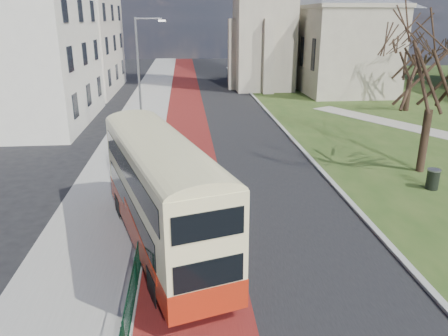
{
  "coord_description": "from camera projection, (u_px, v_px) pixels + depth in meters",
  "views": [
    {
      "loc": [
        -1.29,
        -13.92,
        8.03
      ],
      "look_at": [
        0.29,
        3.54,
        2.0
      ],
      "focal_mm": 35.0,
      "sensor_mm": 36.0,
      "label": 1
    }
  ],
  "objects": [
    {
      "name": "winter_tree_far",
      "position": [
        413.0,
        54.0,
        38.19
      ],
      "size": [
        6.19,
        6.19,
        7.29
      ],
      "rotation": [
        0.0,
        0.0,
        0.3
      ],
      "color": "black",
      "rests_on": "grass_green"
    },
    {
      "name": "street_block_near",
      "position": [
        16.0,
        39.0,
        33.24
      ],
      "size": [
        10.3,
        14.3,
        13.0
      ],
      "color": "silver",
      "rests_on": "ground"
    },
    {
      "name": "winter_tree_near",
      "position": [
        437.0,
        57.0,
        22.1
      ],
      "size": [
        6.56,
        6.56,
        8.83
      ],
      "rotation": [
        0.0,
        0.0,
        0.1
      ],
      "color": "#302218",
      "rests_on": "grass_green"
    },
    {
      "name": "kerb_east",
      "position": [
        272.0,
        117.0,
        37.05
      ],
      "size": [
        0.25,
        80.0,
        0.13
      ],
      "primitive_type": "cube",
      "color": "#999993",
      "rests_on": "ground"
    },
    {
      "name": "bus",
      "position": [
        161.0,
        189.0,
        15.35
      ],
      "size": [
        5.0,
        10.01,
        4.09
      ],
      "rotation": [
        0.0,
        0.0,
        0.29
      ],
      "color": "#9E220E",
      "rests_on": "ground"
    },
    {
      "name": "street_block_far",
      "position": [
        68.0,
        40.0,
        48.55
      ],
      "size": [
        10.3,
        16.3,
        11.5
      ],
      "color": "beige",
      "rests_on": "ground"
    },
    {
      "name": "road_carriageway",
      "position": [
        221.0,
        124.0,
        34.79
      ],
      "size": [
        9.0,
        120.0,
        0.01
      ],
      "primitive_type": "cube",
      "color": "black",
      "rests_on": "ground"
    },
    {
      "name": "kerb_west",
      "position": [
        164.0,
        125.0,
        34.39
      ],
      "size": [
        0.25,
        120.0,
        0.13
      ],
      "primitive_type": "cube",
      "color": "#999993",
      "rests_on": "ground"
    },
    {
      "name": "bus_lane",
      "position": [
        187.0,
        125.0,
        34.56
      ],
      "size": [
        3.4,
        120.0,
        0.01
      ],
      "primitive_type": "cube",
      "color": "#591414",
      "rests_on": "ground"
    },
    {
      "name": "litter_bin",
      "position": [
        433.0,
        179.0,
        21.4
      ],
      "size": [
        0.72,
        0.72,
        1.02
      ],
      "rotation": [
        0.0,
        0.0,
        -0.14
      ],
      "color": "black",
      "rests_on": "grass_green"
    },
    {
      "name": "pavement_west",
      "position": [
        138.0,
        125.0,
        34.22
      ],
      "size": [
        4.0,
        120.0,
        0.12
      ],
      "primitive_type": "cube",
      "color": "gray",
      "rests_on": "ground"
    },
    {
      "name": "ground",
      "position": [
        225.0,
        252.0,
        15.83
      ],
      "size": [
        160.0,
        160.0,
        0.0
      ],
      "primitive_type": "plane",
      "color": "black",
      "rests_on": "ground"
    },
    {
      "name": "streetlamp",
      "position": [
        141.0,
        69.0,
        30.92
      ],
      "size": [
        2.13,
        0.18,
        8.0
      ],
      "color": "gray",
      "rests_on": "pavement_west"
    },
    {
      "name": "pedestrian_railing",
      "position": [
        150.0,
        198.0,
        19.16
      ],
      "size": [
        0.07,
        24.0,
        1.12
      ],
      "color": "#0B311D",
      "rests_on": "ground"
    }
  ]
}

